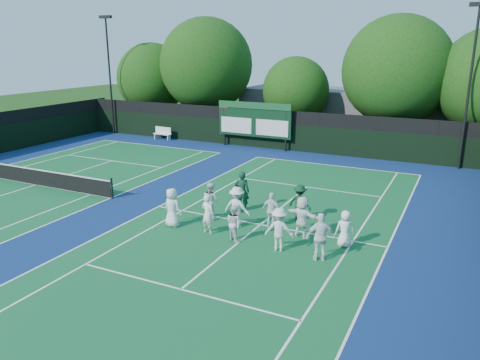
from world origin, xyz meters
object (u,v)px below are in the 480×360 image
at_px(bench, 163,133).
at_px(coach_left, 242,191).
at_px(scoreboard, 254,120).
at_px(tennis_net, 35,177).

height_order(bench, coach_left, coach_left).
xyz_separation_m(scoreboard, tennis_net, (-6.99, -14.59, -1.70)).
bearing_deg(tennis_net, scoreboard, 64.40).
xyz_separation_m(scoreboard, bench, (-8.39, -0.21, -1.63)).
bearing_deg(scoreboard, tennis_net, -115.60).
bearing_deg(tennis_net, coach_left, 6.14).
bearing_deg(coach_left, scoreboard, -84.02).
xyz_separation_m(scoreboard, coach_left, (5.45, -13.25, -1.22)).
height_order(scoreboard, tennis_net, scoreboard).
bearing_deg(tennis_net, bench, 95.58).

